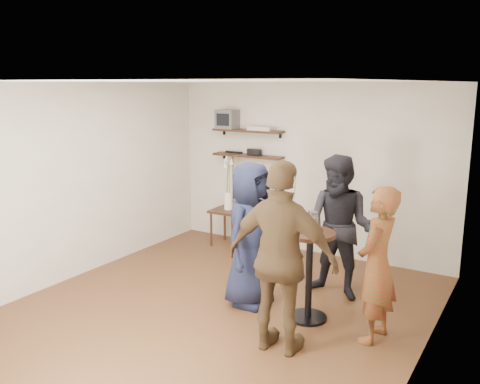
% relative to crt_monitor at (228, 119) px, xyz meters
% --- Properties ---
extents(room, '(4.58, 5.08, 2.68)m').
position_rel_crt_monitor_xyz_m(room, '(1.38, -2.38, -0.72)').
color(room, '#482517').
rests_on(room, ground).
extents(shelf_upper, '(1.20, 0.25, 0.04)m').
position_rel_crt_monitor_xyz_m(shelf_upper, '(0.38, 0.00, -0.17)').
color(shelf_upper, black).
rests_on(shelf_upper, room).
extents(shelf_lower, '(1.20, 0.25, 0.04)m').
position_rel_crt_monitor_xyz_m(shelf_lower, '(0.38, 0.00, -0.57)').
color(shelf_lower, black).
rests_on(shelf_lower, room).
extents(crt_monitor, '(0.32, 0.30, 0.30)m').
position_rel_crt_monitor_xyz_m(crt_monitor, '(0.00, 0.00, 0.00)').
color(crt_monitor, '#59595B').
rests_on(crt_monitor, shelf_upper).
extents(dvd_deck, '(0.40, 0.24, 0.06)m').
position_rel_crt_monitor_xyz_m(dvd_deck, '(0.63, 0.00, -0.12)').
color(dvd_deck, silver).
rests_on(dvd_deck, shelf_upper).
extents(radio, '(0.22, 0.10, 0.10)m').
position_rel_crt_monitor_xyz_m(radio, '(0.50, 0.00, -0.50)').
color(radio, black).
rests_on(radio, shelf_lower).
extents(power_strip, '(0.30, 0.05, 0.03)m').
position_rel_crt_monitor_xyz_m(power_strip, '(0.08, 0.05, -0.54)').
color(power_strip, black).
rests_on(power_strip, shelf_lower).
extents(side_table, '(0.52, 0.52, 0.60)m').
position_rel_crt_monitor_xyz_m(side_table, '(0.18, -0.28, -1.52)').
color(side_table, black).
rests_on(side_table, room).
extents(vase_lilies, '(0.19, 0.19, 0.90)m').
position_rel_crt_monitor_xyz_m(vase_lilies, '(0.17, -0.28, -1.14)').
color(vase_lilies, white).
rests_on(vase_lilies, side_table).
extents(drinks_table, '(0.55, 0.55, 1.01)m').
position_rel_crt_monitor_xyz_m(drinks_table, '(2.37, -2.06, -1.37)').
color(drinks_table, black).
rests_on(drinks_table, room).
extents(wine_glass_fl, '(0.06, 0.06, 0.18)m').
position_rel_crt_monitor_xyz_m(wine_glass_fl, '(2.30, -2.08, -0.88)').
color(wine_glass_fl, silver).
rests_on(wine_glass_fl, drinks_table).
extents(wine_glass_fr, '(0.06, 0.06, 0.19)m').
position_rel_crt_monitor_xyz_m(wine_glass_fr, '(2.44, -2.09, -0.87)').
color(wine_glass_fr, silver).
rests_on(wine_glass_fr, drinks_table).
extents(wine_glass_bl, '(0.07, 0.07, 0.22)m').
position_rel_crt_monitor_xyz_m(wine_glass_bl, '(2.34, -1.98, -0.86)').
color(wine_glass_bl, silver).
rests_on(wine_glass_bl, drinks_table).
extents(wine_glass_br, '(0.07, 0.07, 0.22)m').
position_rel_crt_monitor_xyz_m(wine_glass_br, '(2.40, -2.03, -0.86)').
color(wine_glass_br, silver).
rests_on(wine_glass_br, drinks_table).
extents(person_plaid, '(0.44, 0.62, 1.61)m').
position_rel_crt_monitor_xyz_m(person_plaid, '(3.13, -2.13, -1.21)').
color(person_plaid, '#B1141F').
rests_on(person_plaid, room).
extents(person_dark, '(0.90, 0.72, 1.76)m').
position_rel_crt_monitor_xyz_m(person_dark, '(2.42, -1.29, -1.14)').
color(person_dark, black).
rests_on(person_dark, room).
extents(person_navy, '(0.57, 0.86, 1.71)m').
position_rel_crt_monitor_xyz_m(person_navy, '(1.60, -2.03, -1.16)').
color(person_navy, '#161A32').
rests_on(person_navy, room).
extents(person_brown, '(1.13, 0.52, 1.89)m').
position_rel_crt_monitor_xyz_m(person_brown, '(2.41, -2.82, -1.07)').
color(person_brown, '#4F3922').
rests_on(person_brown, room).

